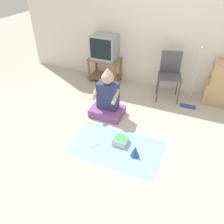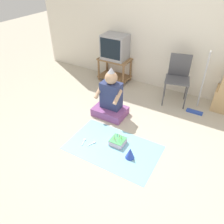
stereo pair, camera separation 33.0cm
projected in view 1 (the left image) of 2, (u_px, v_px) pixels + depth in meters
The scene contains 13 objects.
ground_plane at pixel (133, 145), 3.22m from camera, with size 16.00×16.00×0.00m, color #BCB29E.
wall_back at pixel (171, 24), 3.95m from camera, with size 6.40×0.06×2.55m.
tv_stand at pixel (105, 68), 4.74m from camera, with size 0.67×0.41×0.51m.
tv at pixel (105, 47), 4.47m from camera, with size 0.51×0.40×0.50m.
folding_chair at pixel (170, 72), 4.04m from camera, with size 0.50×0.47×0.89m.
cardboard_box_stack at pixel (222, 85), 3.94m from camera, with size 0.52×0.37×0.79m.
dust_mop at pixel (192, 91), 3.89m from camera, with size 0.28×0.26×1.13m.
person_seated at pixel (108, 100), 3.68m from camera, with size 0.55×0.40×0.88m.
party_cloth at pixel (116, 147), 3.18m from camera, with size 1.32×0.80×0.01m.
birthday_cake at pixel (120, 141), 3.23m from camera, with size 0.21×0.21×0.15m.
party_hat_blue at pixel (135, 151), 3.00m from camera, with size 0.13×0.13×0.17m.
plastic_spoon_near at pixel (96, 144), 3.22m from camera, with size 0.07×0.14×0.01m.
plastic_spoon_far at pixel (86, 143), 3.25m from camera, with size 0.06×0.14×0.01m.
Camera 1 is at (0.62, -2.26, 2.27)m, focal length 35.00 mm.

